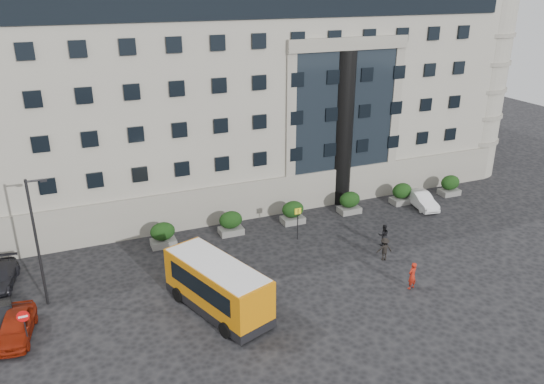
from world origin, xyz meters
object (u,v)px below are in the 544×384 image
(minibus, at_px, (217,285))
(white_taxi, at_px, (422,200))
(hedge_b, at_px, (231,223))
(bus_stop_sign, at_px, (298,218))
(hedge_f, at_px, (450,185))
(hedge_c, at_px, (293,212))
(parked_car_a, at_px, (16,326))
(hedge_e, at_px, (402,193))
(no_entry_sign, at_px, (24,322))
(pedestrian_a, at_px, (412,276))
(parked_car_b, at_px, (1,321))
(pedestrian_c, at_px, (384,249))
(street_lamp, at_px, (37,239))
(hedge_a, at_px, (163,234))
(parked_car_d, at_px, (42,212))
(pedestrian_b, at_px, (384,235))
(parked_car_c, at_px, (0,277))
(hedge_d, at_px, (350,202))

(minibus, bearing_deg, white_taxi, 1.62)
(hedge_b, height_order, bus_stop_sign, bus_stop_sign)
(hedge_f, height_order, bus_stop_sign, bus_stop_sign)
(hedge_c, xyz_separation_m, parked_car_a, (-19.97, -7.60, -0.22))
(hedge_e, xyz_separation_m, no_entry_sign, (-29.80, -8.84, 0.72))
(bus_stop_sign, distance_m, pedestrian_a, 9.72)
(bus_stop_sign, bearing_deg, parked_car_b, -168.87)
(hedge_b, distance_m, pedestrian_a, 14.22)
(no_entry_sign, height_order, pedestrian_c, no_entry_sign)
(street_lamp, distance_m, white_taxi, 30.25)
(hedge_a, height_order, street_lamp, street_lamp)
(pedestrian_c, bearing_deg, parked_car_d, -23.27)
(parked_car_a, xyz_separation_m, parked_car_d, (1.46, 15.80, 0.02))
(pedestrian_a, distance_m, pedestrian_b, 5.90)
(hedge_f, xyz_separation_m, bus_stop_sign, (-16.50, -2.80, 0.80))
(hedge_a, relative_size, street_lamp, 0.23)
(hedge_a, relative_size, parked_car_b, 0.46)
(parked_car_c, bearing_deg, no_entry_sign, -68.18)
(street_lamp, distance_m, bus_stop_sign, 17.75)
(minibus, distance_m, parked_car_b, 12.00)
(parked_car_d, height_order, pedestrian_a, pedestrian_a)
(hedge_e, bearing_deg, hedge_a, 180.00)
(parked_car_c, bearing_deg, hedge_d, 12.10)
(hedge_e, bearing_deg, parked_car_c, -177.24)
(hedge_d, relative_size, street_lamp, 0.23)
(hedge_e, height_order, minibus, minibus)
(hedge_d, bearing_deg, parked_car_c, -176.69)
(hedge_e, bearing_deg, pedestrian_a, -122.84)
(hedge_e, bearing_deg, pedestrian_b, -134.18)
(parked_car_d, height_order, white_taxi, parked_car_d)
(hedge_d, distance_m, no_entry_sign, 26.15)
(hedge_e, xyz_separation_m, parked_car_d, (-28.91, 8.20, -0.19))
(hedge_d, distance_m, pedestrian_c, 8.17)
(street_lamp, height_order, bus_stop_sign, street_lamp)
(pedestrian_b, distance_m, pedestrian_c, 2.20)
(hedge_b, bearing_deg, no_entry_sign, -148.10)
(hedge_a, distance_m, street_lamp, 9.89)
(parked_car_d, bearing_deg, hedge_c, -33.08)
(hedge_b, height_order, no_entry_sign, no_entry_sign)
(hedge_a, bearing_deg, hedge_e, 0.00)
(hedge_e, bearing_deg, white_taxi, -51.29)
(parked_car_d, distance_m, pedestrian_a, 29.21)
(pedestrian_b, bearing_deg, parked_car_a, 27.54)
(street_lamp, xyz_separation_m, minibus, (9.23, -4.51, -2.68))
(street_lamp, bearing_deg, hedge_d, 11.53)
(hedge_d, bearing_deg, white_taxi, -12.16)
(hedge_c, distance_m, parked_car_b, 21.84)
(hedge_a, xyz_separation_m, parked_car_a, (-9.57, -7.60, -0.22))
(hedge_a, relative_size, pedestrian_b, 1.12)
(bus_stop_sign, distance_m, parked_car_d, 20.79)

